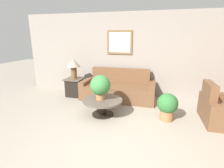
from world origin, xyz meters
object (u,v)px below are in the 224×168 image
Objects in this scene: couch_main at (118,90)px; coffee_table at (103,104)px; potted_plant_on_table at (100,86)px; potted_plant_floor at (167,105)px; armchair at (223,110)px; table_lamp at (73,65)px; side_table at (75,87)px.

coffee_table is at bearing -95.00° from couch_main.
couch_main is at bearing 82.31° from potted_plant_on_table.
potted_plant_on_table is 1.62m from potted_plant_floor.
couch_main reaches higher than potted_plant_floor.
potted_plant_on_table is at bearing -97.69° from couch_main.
potted_plant_on_table is (-0.16, -1.20, 0.44)m from couch_main.
table_lamp reaches higher than armchair.
potted_plant_floor is at bearing 97.72° from armchair.
potted_plant_on_table is at bearing 163.80° from coffee_table.
armchair is at bearing 6.07° from potted_plant_on_table.
coffee_table is 0.45m from potted_plant_on_table.
side_table is 0.91× the size of table_lamp.
side_table is at bearing 138.29° from potted_plant_on_table.
table_lamp is (-0.00, -0.00, 0.72)m from side_table.
couch_main is at bearing 3.25° from table_lamp.
side_table is at bearing -176.75° from couch_main.
side_table is at bearing 63.43° from table_lamp.
couch_main is at bearing 85.00° from coffee_table.
armchair is 1.63× the size of potted_plant_floor.
potted_plant_floor is (1.57, 0.11, -0.38)m from potted_plant_on_table.
coffee_table is 1.67× the size of side_table.
table_lamp is 1.71m from potted_plant_on_table.
couch_main is 1.29m from potted_plant_on_table.
couch_main is at bearing 69.53° from armchair.
table_lamp is (-1.42, -0.08, 0.72)m from couch_main.
potted_plant_on_table reaches higher than armchair.
couch_main reaches higher than coffee_table.
side_table is 0.97× the size of potted_plant_on_table.
coffee_table is 1.50× the size of potted_plant_floor.
side_table is (-4.02, 0.83, 0.00)m from armchair.
couch_main is 3.44× the size of potted_plant_floor.
potted_plant_floor is at bearing -19.79° from side_table.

